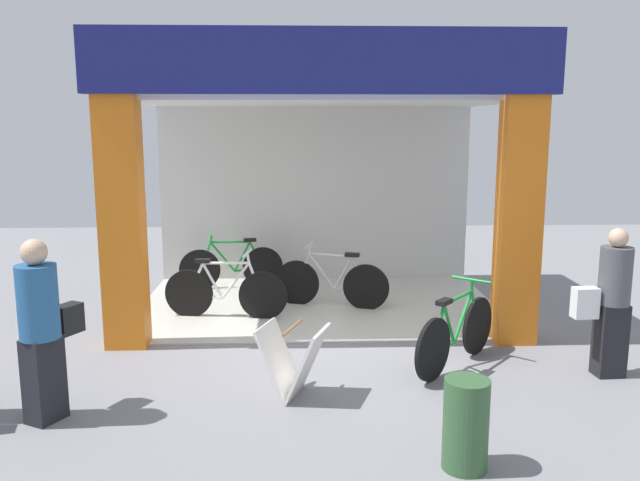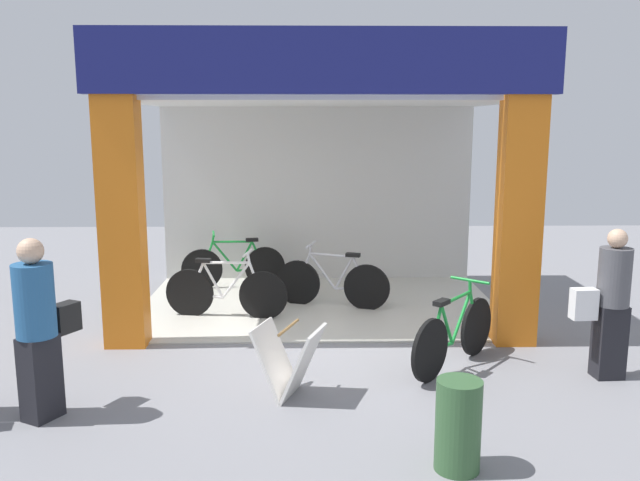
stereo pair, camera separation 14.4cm
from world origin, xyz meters
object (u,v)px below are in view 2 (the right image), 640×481
object	(u,v)px
trash_bin	(458,425)
bicycle_inside_2	(234,266)
bicycle_parked_0	(454,334)
sandwich_board_sign	(289,361)
bicycle_inside_0	(332,283)
pedestrian_0	(610,303)
pedestrian_2	(38,326)
bicycle_inside_1	(226,291)

from	to	relation	value
trash_bin	bicycle_inside_2	bearing A→B (deg)	112.51
bicycle_parked_0	sandwich_board_sign	xyz separation A→B (m)	(-1.83, -0.75, -0.02)
bicycle_inside_0	pedestrian_0	world-z (taller)	pedestrian_0
bicycle_inside_0	pedestrian_2	xyz separation A→B (m)	(-2.82, -3.62, 0.51)
pedestrian_0	pedestrian_2	xyz separation A→B (m)	(-5.67, -0.88, 0.05)
bicycle_inside_1	trash_bin	distance (m)	4.74
bicycle_inside_2	pedestrian_0	bearing A→B (deg)	-41.65
bicycle_inside_2	pedestrian_2	world-z (taller)	pedestrian_2
bicycle_parked_0	bicycle_inside_2	bearing A→B (deg)	128.27
bicycle_inside_0	pedestrian_2	distance (m)	4.62
bicycle_inside_2	trash_bin	xyz separation A→B (m)	(2.41, -5.82, -0.00)
pedestrian_2	bicycle_parked_0	bearing A→B (deg)	16.22
trash_bin	bicycle_inside_0	bearing A→B (deg)	100.14
pedestrian_0	pedestrian_2	bearing A→B (deg)	-171.22
bicycle_inside_0	bicycle_inside_2	distance (m)	1.99
bicycle_inside_1	pedestrian_0	distance (m)	4.93
bicycle_inside_0	bicycle_inside_2	size ratio (longest dim) A/B	0.99
pedestrian_0	pedestrian_2	world-z (taller)	pedestrian_2
bicycle_inside_0	pedestrian_2	world-z (taller)	pedestrian_2
bicycle_inside_1	bicycle_inside_2	size ratio (longest dim) A/B	1.02
bicycle_inside_1	bicycle_parked_0	distance (m)	3.39
sandwich_board_sign	pedestrian_0	size ratio (longest dim) A/B	0.48
bicycle_inside_1	bicycle_parked_0	world-z (taller)	bicycle_parked_0
bicycle_inside_2	trash_bin	distance (m)	6.30
pedestrian_0	sandwich_board_sign	bearing A→B (deg)	-172.67
bicycle_parked_0	pedestrian_2	bearing A→B (deg)	-163.78
trash_bin	pedestrian_0	bearing A→B (deg)	42.76
bicycle_inside_2	sandwich_board_sign	distance (m)	4.51
sandwich_board_sign	pedestrian_0	bearing A→B (deg)	7.33
pedestrian_0	trash_bin	distance (m)	2.80
bicycle_parked_0	pedestrian_0	xyz separation A→B (m)	(1.57, -0.32, 0.45)
bicycle_parked_0	trash_bin	size ratio (longest dim) A/B	1.82
pedestrian_2	bicycle_inside_0	bearing A→B (deg)	52.10
bicycle_inside_0	pedestrian_2	size ratio (longest dim) A/B	0.98
bicycle_inside_1	bicycle_inside_2	xyz separation A→B (m)	(-0.07, 1.70, -0.01)
bicycle_inside_2	sandwich_board_sign	bearing A→B (deg)	-76.70
bicycle_inside_2	pedestrian_0	world-z (taller)	pedestrian_0
bicycle_inside_0	bicycle_inside_1	world-z (taller)	bicycle_inside_1
bicycle_parked_0	trash_bin	world-z (taller)	bicycle_parked_0
bicycle_inside_1	pedestrian_0	bearing A→B (deg)	-27.26
bicycle_inside_0	sandwich_board_sign	world-z (taller)	bicycle_inside_0
bicycle_inside_1	pedestrian_0	world-z (taller)	pedestrian_0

